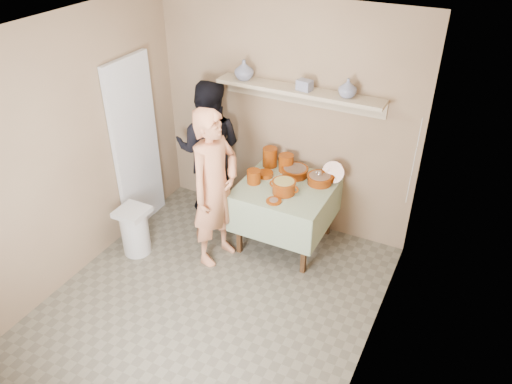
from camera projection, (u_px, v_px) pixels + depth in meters
The scene contains 22 objects.
ground at pixel (208, 307), 4.86m from camera, with size 3.50×3.50×0.00m, color #696352.
tile_panel at pixel (136, 145), 5.60m from camera, with size 0.06×0.70×2.00m, color silver.
plate_stack_a at pixel (270, 157), 5.63m from camera, with size 0.17×0.17×0.22m, color #762903.
plate_stack_b at pixel (286, 163), 5.54m from camera, with size 0.17×0.17×0.20m, color #762903.
bowl_stack at pixel (254, 177), 5.34m from camera, with size 0.15×0.15×0.15m, color #762903.
empty_bowl at pixel (265, 174), 5.48m from camera, with size 0.17×0.17×0.05m, color #762903.
propped_lid at pixel (333, 172), 5.33m from camera, with size 0.24×0.24×0.02m, color #762903.
vase_right at pixel (348, 88), 4.85m from camera, with size 0.18×0.18×0.19m, color navy.
vase_left at pixel (244, 70), 5.26m from camera, with size 0.20×0.20×0.21m, color navy.
ceramic_box at pixel (305, 85), 5.03m from camera, with size 0.15×0.11×0.11m, color navy.
person_cook at pixel (215, 189), 5.07m from camera, with size 0.63×0.42×1.74m, color #E08C61.
person_helper at pixel (209, 149), 5.87m from camera, with size 0.82×0.64×1.68m, color black.
room_shell at pixel (198, 163), 4.00m from camera, with size 3.04×3.54×2.62m.
serving_table at pixel (286, 195), 5.39m from camera, with size 0.97×0.97×0.76m.
cazuela_meat_a at pixel (295, 171), 5.47m from camera, with size 0.30×0.30×0.10m.
cazuela_meat_b at pixel (320, 179), 5.33m from camera, with size 0.28×0.28×0.10m.
ladle at pixel (320, 174), 5.31m from camera, with size 0.08×0.26×0.19m.
cazuela_rice at pixel (284, 186), 5.16m from camera, with size 0.33×0.25×0.14m.
front_plate at pixel (274, 201), 5.05m from camera, with size 0.16×0.16×0.03m.
wall_shelf at pixel (299, 92), 5.14m from camera, with size 1.80×0.25×0.21m.
trash_bin at pixel (135, 231), 5.44m from camera, with size 0.32×0.32×0.56m.
electrical_cord at pixel (414, 162), 4.75m from camera, with size 0.01×0.05×0.90m.
Camera 1 is at (1.99, -2.92, 3.55)m, focal length 35.00 mm.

